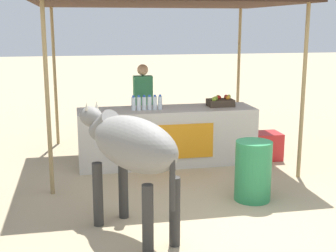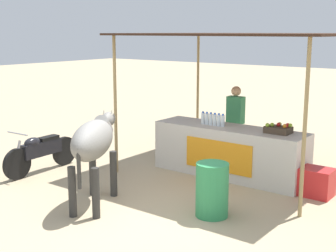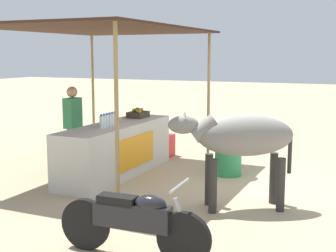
{
  "view_description": "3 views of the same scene",
  "coord_description": "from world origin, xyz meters",
  "px_view_note": "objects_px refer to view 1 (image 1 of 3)",
  "views": [
    {
      "loc": [
        -1.52,
        -5.44,
        2.38
      ],
      "look_at": [
        -0.27,
        0.77,
        0.98
      ],
      "focal_mm": 50.0,
      "sensor_mm": 36.0,
      "label": 1
    },
    {
      "loc": [
        4.33,
        -5.44,
        2.75
      ],
      "look_at": [
        -0.46,
        0.86,
        1.14
      ],
      "focal_mm": 50.0,
      "sensor_mm": 36.0,
      "label": 2
    },
    {
      "loc": [
        -7.39,
        -2.21,
        2.23
      ],
      "look_at": [
        -0.44,
        0.94,
        1.06
      ],
      "focal_mm": 50.0,
      "sensor_mm": 36.0,
      "label": 3
    }
  ],
  "objects_px": {
    "cooler_box": "(263,146)",
    "water_barrel": "(253,171)",
    "vendor_behind_counter": "(143,108)",
    "fruit_crate": "(221,102)",
    "cow": "(130,147)",
    "stall_counter": "(167,136)"
  },
  "relations": [
    {
      "from": "fruit_crate",
      "to": "cow",
      "type": "relative_size",
      "value": 0.25
    },
    {
      "from": "fruit_crate",
      "to": "water_barrel",
      "type": "distance_m",
      "value": 2.07
    },
    {
      "from": "vendor_behind_counter",
      "to": "cow",
      "type": "height_order",
      "value": "vendor_behind_counter"
    },
    {
      "from": "fruit_crate",
      "to": "water_barrel",
      "type": "xyz_separation_m",
      "value": [
        -0.15,
        -1.97,
        -0.62
      ]
    },
    {
      "from": "cow",
      "to": "fruit_crate",
      "type": "bearing_deg",
      "value": 54.62
    },
    {
      "from": "cooler_box",
      "to": "cow",
      "type": "bearing_deg",
      "value": -136.48
    },
    {
      "from": "vendor_behind_counter",
      "to": "fruit_crate",
      "type": "bearing_deg",
      "value": -28.87
    },
    {
      "from": "stall_counter",
      "to": "cooler_box",
      "type": "xyz_separation_m",
      "value": [
        1.73,
        -0.1,
        -0.24
      ]
    },
    {
      "from": "stall_counter",
      "to": "vendor_behind_counter",
      "type": "bearing_deg",
      "value": 111.55
    },
    {
      "from": "cooler_box",
      "to": "cow",
      "type": "xyz_separation_m",
      "value": [
        -2.67,
        -2.53,
        0.79
      ]
    },
    {
      "from": "water_barrel",
      "to": "vendor_behind_counter",
      "type": "bearing_deg",
      "value": 112.6
    },
    {
      "from": "fruit_crate",
      "to": "vendor_behind_counter",
      "type": "distance_m",
      "value": 1.46
    },
    {
      "from": "fruit_crate",
      "to": "water_barrel",
      "type": "bearing_deg",
      "value": -94.43
    },
    {
      "from": "stall_counter",
      "to": "fruit_crate",
      "type": "relative_size",
      "value": 6.82
    },
    {
      "from": "vendor_behind_counter",
      "to": "water_barrel",
      "type": "relative_size",
      "value": 2.0
    },
    {
      "from": "cow",
      "to": "cooler_box",
      "type": "bearing_deg",
      "value": 43.52
    },
    {
      "from": "cooler_box",
      "to": "cow",
      "type": "height_order",
      "value": "cow"
    },
    {
      "from": "stall_counter",
      "to": "vendor_behind_counter",
      "type": "height_order",
      "value": "vendor_behind_counter"
    },
    {
      "from": "fruit_crate",
      "to": "cow",
      "type": "height_order",
      "value": "cow"
    },
    {
      "from": "water_barrel",
      "to": "cow",
      "type": "bearing_deg",
      "value": -157.88
    },
    {
      "from": "cooler_box",
      "to": "water_barrel",
      "type": "xyz_separation_m",
      "value": [
        -0.91,
        -1.82,
        0.17
      ]
    },
    {
      "from": "vendor_behind_counter",
      "to": "cow",
      "type": "bearing_deg",
      "value": -100.77
    }
  ]
}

